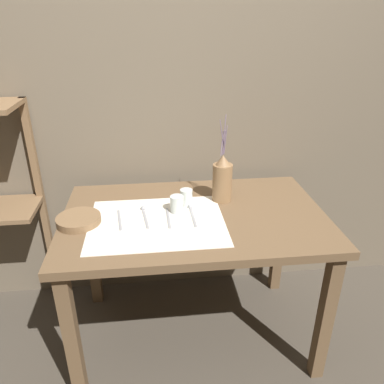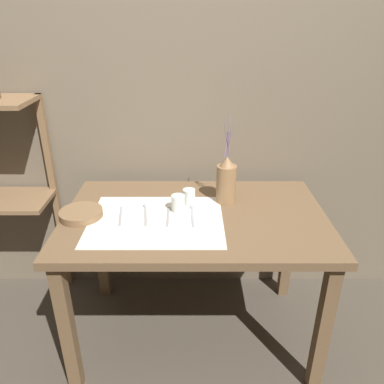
{
  "view_description": "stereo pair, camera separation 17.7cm",
  "coord_description": "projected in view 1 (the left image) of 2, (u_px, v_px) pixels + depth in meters",
  "views": [
    {
      "loc": [
        -0.19,
        -1.59,
        1.65
      ],
      "look_at": [
        -0.01,
        0.0,
        0.89
      ],
      "focal_mm": 35.0,
      "sensor_mm": 36.0,
      "label": 1
    },
    {
      "loc": [
        -0.01,
        -1.6,
        1.65
      ],
      "look_at": [
        -0.01,
        0.0,
        0.89
      ],
      "focal_mm": 35.0,
      "sensor_mm": 36.0,
      "label": 2
    }
  ],
  "objects": [
    {
      "name": "ground_plane",
      "position": [
        194.0,
        332.0,
        2.16
      ],
      "size": [
        12.0,
        12.0,
        0.0
      ],
      "primitive_type": "plane",
      "color": "#473F35"
    },
    {
      "name": "knife_center",
      "position": [
        168.0,
        218.0,
        1.78
      ],
      "size": [
        0.02,
        0.2,
        0.0
      ],
      "color": "#939399",
      "rests_on": "wooden_table"
    },
    {
      "name": "wooden_bowl",
      "position": [
        79.0,
        220.0,
        1.74
      ],
      "size": [
        0.2,
        0.2,
        0.04
      ],
      "color": "brown",
      "rests_on": "wooden_table"
    },
    {
      "name": "linen_cloth",
      "position": [
        157.0,
        222.0,
        1.75
      ],
      "size": [
        0.63,
        0.49,
        0.0
      ],
      "color": "silver",
      "rests_on": "wooden_table"
    },
    {
      "name": "fork_outer",
      "position": [
        120.0,
        220.0,
        1.76
      ],
      "size": [
        0.04,
        0.2,
        0.0
      ],
      "color": "#939399",
      "rests_on": "wooden_table"
    },
    {
      "name": "glass_tumbler_far",
      "position": [
        186.0,
        197.0,
        1.9
      ],
      "size": [
        0.06,
        0.06,
        0.08
      ],
      "color": "silver",
      "rests_on": "wooden_table"
    },
    {
      "name": "pitcher_with_flowers",
      "position": [
        222.0,
        180.0,
        1.91
      ],
      "size": [
        0.1,
        0.1,
        0.45
      ],
      "color": "olive",
      "rests_on": "wooden_table"
    },
    {
      "name": "spoon_inner",
      "position": [
        191.0,
        211.0,
        1.84
      ],
      "size": [
        0.02,
        0.21,
        0.02
      ],
      "color": "#939399",
      "rests_on": "wooden_table"
    },
    {
      "name": "spoon_outer",
      "position": [
        144.0,
        212.0,
        1.83
      ],
      "size": [
        0.04,
        0.21,
        0.02
      ],
      "color": "#939399",
      "rests_on": "wooden_table"
    },
    {
      "name": "stone_wall_back",
      "position": [
        184.0,
        104.0,
        2.1
      ],
      "size": [
        7.0,
        0.06,
        2.4
      ],
      "color": "#6B5E4C",
      "rests_on": "ground_plane"
    },
    {
      "name": "glass_tumbler_near",
      "position": [
        177.0,
        204.0,
        1.82
      ],
      "size": [
        0.07,
        0.07,
        0.08
      ],
      "color": "silver",
      "rests_on": "wooden_table"
    },
    {
      "name": "wooden_table",
      "position": [
        194.0,
        231.0,
        1.87
      ],
      "size": [
        1.28,
        0.8,
        0.77
      ],
      "color": "brown",
      "rests_on": "ground_plane"
    }
  ]
}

